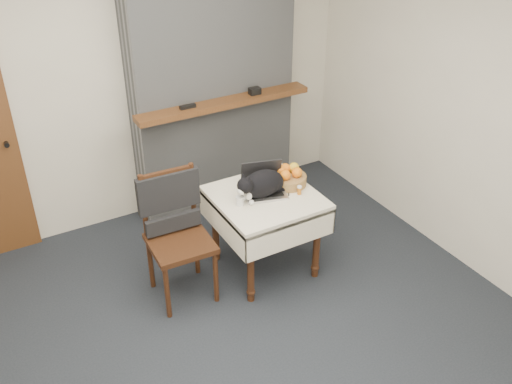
% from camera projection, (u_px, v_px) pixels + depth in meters
% --- Properties ---
extents(ground, '(4.50, 4.50, 0.00)m').
position_uv_depth(ground, '(219.00, 353.00, 3.96)').
color(ground, black).
rests_on(ground, ground).
extents(room_shell, '(4.52, 4.01, 2.61)m').
position_uv_depth(room_shell, '(174.00, 92.00, 3.40)').
color(room_shell, beige).
rests_on(room_shell, ground).
extents(chimney, '(1.62, 0.48, 2.60)m').
position_uv_depth(chimney, '(212.00, 73.00, 5.05)').
color(chimney, gray).
rests_on(chimney, ground).
extents(side_table, '(0.78, 0.78, 0.70)m').
position_uv_depth(side_table, '(265.00, 208.00, 4.47)').
color(side_table, '#3C1F10').
rests_on(side_table, ground).
extents(laptop, '(0.39, 0.35, 0.24)m').
position_uv_depth(laptop, '(264.00, 185.00, 4.44)').
color(laptop, '#B7B7BC').
rests_on(laptop, side_table).
extents(cat, '(0.52, 0.27, 0.25)m').
position_uv_depth(cat, '(263.00, 184.00, 4.36)').
color(cat, black).
rests_on(cat, side_table).
extents(cream_jar, '(0.06, 0.06, 0.07)m').
position_uv_depth(cream_jar, '(240.00, 201.00, 4.28)').
color(cream_jar, silver).
rests_on(cream_jar, side_table).
extents(pill_bottle, '(0.04, 0.04, 0.07)m').
position_uv_depth(pill_bottle, '(299.00, 190.00, 4.41)').
color(pill_bottle, '#B36216').
rests_on(pill_bottle, side_table).
extents(fruit_basket, '(0.28, 0.28, 0.16)m').
position_uv_depth(fruit_basket, '(289.00, 177.00, 4.53)').
color(fruit_basket, '#A78043').
rests_on(fruit_basket, side_table).
extents(desk_clutter, '(0.12, 0.11, 0.01)m').
position_uv_depth(desk_clutter, '(286.00, 184.00, 4.55)').
color(desk_clutter, black).
rests_on(desk_clutter, side_table).
extents(chair, '(0.48, 0.47, 1.02)m').
position_uv_depth(chair, '(174.00, 218.00, 4.24)').
color(chair, '#3C1F10').
rests_on(chair, ground).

